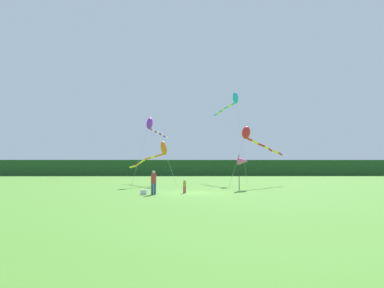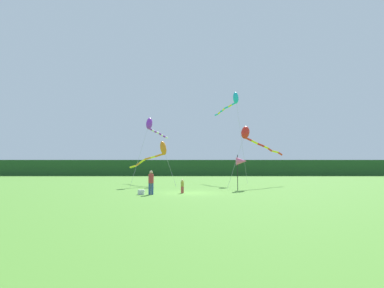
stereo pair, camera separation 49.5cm
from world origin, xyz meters
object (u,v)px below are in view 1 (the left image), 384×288
(kite_red, at_px, (251,136))
(kite_cyan, at_px, (233,101))
(person_child, at_px, (185,185))
(cooler_box, at_px, (144,192))
(banner_flag_pole, at_px, (243,161))
(kite_purple, at_px, (151,125))
(kite_orange, at_px, (158,152))
(person_adult, at_px, (154,181))

(kite_red, xyz_separation_m, kite_cyan, (-0.48, 9.04, 5.49))
(person_child, relative_size, cooler_box, 2.36)
(banner_flag_pole, height_order, kite_purple, kite_purple)
(cooler_box, xyz_separation_m, kite_orange, (0.00, 11.44, 3.48))
(person_child, distance_m, cooler_box, 3.28)
(banner_flag_pole, bearing_deg, person_child, -150.00)
(person_adult, height_order, cooler_box, person_adult)
(banner_flag_pole, relative_size, kite_cyan, 0.26)
(person_adult, distance_m, cooler_box, 1.09)
(cooler_box, distance_m, kite_orange, 11.96)
(kite_orange, relative_size, kite_cyan, 0.58)
(person_child, bearing_deg, cooler_box, -157.09)
(person_child, xyz_separation_m, kite_orange, (-3.00, 10.17, 3.05))
(person_adult, height_order, kite_cyan, kite_cyan)
(kite_purple, height_order, kite_cyan, kite_cyan)
(person_adult, relative_size, kite_cyan, 0.15)
(kite_orange, height_order, kite_cyan, kite_cyan)
(cooler_box, xyz_separation_m, kite_cyan, (9.14, 17.55, 10.44))
(person_child, bearing_deg, kite_red, 47.56)
(cooler_box, bearing_deg, person_child, 22.91)
(kite_red, bearing_deg, banner_flag_pole, -109.89)
(kite_red, distance_m, kite_orange, 10.16)
(banner_flag_pole, bearing_deg, person_adult, -149.96)
(cooler_box, xyz_separation_m, kite_red, (9.62, 8.51, 4.96))
(cooler_box, height_order, kite_red, kite_red)
(person_child, xyz_separation_m, kite_red, (6.62, 7.24, 4.53))
(person_adult, distance_m, banner_flag_pole, 8.60)
(person_child, xyz_separation_m, kite_purple, (-3.83, 10.50, 6.01))
(person_adult, relative_size, banner_flag_pole, 0.57)
(kite_purple, xyz_separation_m, kite_cyan, (9.97, 5.79, 4.00))
(person_child, bearing_deg, kite_cyan, 69.35)
(cooler_box, height_order, banner_flag_pole, banner_flag_pole)
(cooler_box, xyz_separation_m, banner_flag_pole, (8.06, 4.19, 2.33))
(kite_red, height_order, kite_purple, kite_purple)
(banner_flag_pole, height_order, kite_red, kite_red)
(cooler_box, relative_size, kite_purple, 0.06)
(person_child, relative_size, banner_flag_pole, 0.35)
(kite_red, relative_size, kite_orange, 1.02)
(cooler_box, bearing_deg, kite_red, 41.49)
(person_adult, relative_size, kite_orange, 0.26)
(cooler_box, height_order, kite_orange, kite_orange)
(person_adult, relative_size, kite_purple, 0.23)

